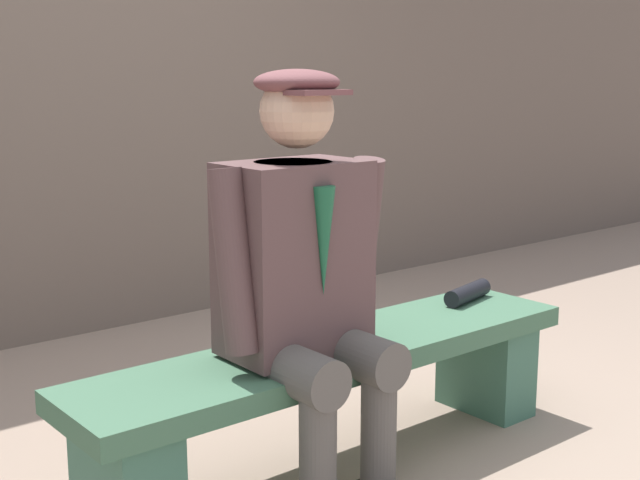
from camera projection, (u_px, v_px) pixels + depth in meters
ground_plane at (336, 464)px, 2.86m from camera, size 30.00×30.00×0.00m
bench at (336, 381)px, 2.81m from camera, size 1.85×0.41×0.43m
seated_man at (304, 268)px, 2.58m from camera, size 0.61×0.58×1.30m
rolled_magazine at (468, 293)px, 3.28m from camera, size 0.27×0.12×0.07m
stadium_wall at (69, 108)px, 4.20m from camera, size 12.00×0.24×2.25m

